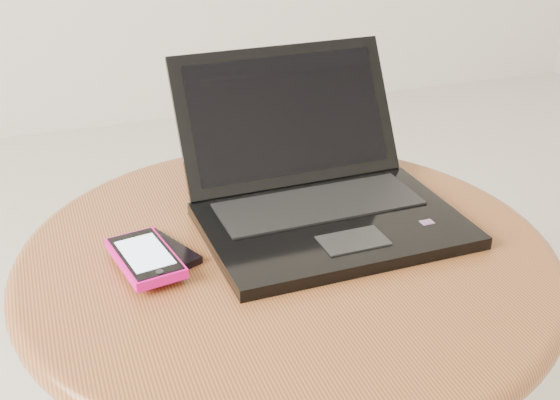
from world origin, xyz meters
name	(u,v)px	position (x,y,z in m)	size (l,w,h in m)	color
table	(287,322)	(-0.04, 0.06, 0.42)	(0.67, 0.67, 0.53)	brown
laptop	(319,191)	(0.03, 0.13, 0.57)	(0.33, 0.33, 0.19)	black
phone_black	(159,252)	(-0.19, 0.10, 0.54)	(0.09, 0.12, 0.01)	black
phone_pink	(145,257)	(-0.21, 0.07, 0.55)	(0.08, 0.12, 0.01)	#EE0A86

